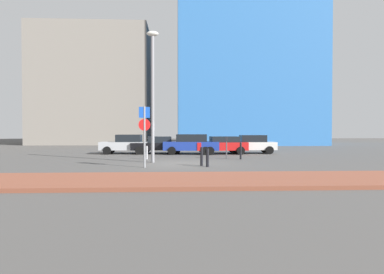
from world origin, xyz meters
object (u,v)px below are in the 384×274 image
Objects in this scene: parked_car_black at (158,145)px; parked_car_blue at (191,144)px; traffic_bollard_far at (207,158)px; traffic_bollard_edge at (147,153)px; parked_car_red at (222,145)px; parking_sign_post at (144,129)px; traffic_bollard_near at (241,151)px; parking_meter at (226,145)px; parked_car_silver at (128,144)px; parked_car_white at (251,144)px; traffic_bollard_mid at (202,156)px; street_lamp at (153,86)px.

parked_car_black is 2.78m from parked_car_blue.
traffic_bollard_far is 1.08× the size of traffic_bollard_edge.
parked_car_red is 4.42× the size of traffic_bollard_far.
parked_car_black is 9.85m from parking_sign_post.
parked_car_black is 1.06× the size of parked_car_red.
traffic_bollard_near is at bearing -43.87° from parked_car_black.
parking_meter is 1.68× the size of traffic_bollard_edge.
parked_car_black is 1.42× the size of parking_sign_post.
traffic_bollard_far reaches higher than traffic_bollard_edge.
parked_car_red is at bearing 85.64° from parking_meter.
parking_meter is at bearing 43.14° from parking_sign_post.
traffic_bollard_near is 6.14m from traffic_bollard_edge.
parking_sign_post is at bearing -178.05° from traffic_bollard_far.
parked_car_black is 7.06m from parking_meter.
parked_car_silver is 0.95× the size of parked_car_blue.
parked_car_white is 4.40× the size of traffic_bollard_far.
parked_car_blue reaches higher than parked_car_white.
traffic_bollard_edge is (-6.13, 0.36, -0.12)m from traffic_bollard_near.
traffic_bollard_near is at bearing 58.27° from traffic_bollard_far.
traffic_bollard_near is (5.70, -5.48, -0.18)m from parked_car_black.
parked_car_red is (7.62, -0.60, -0.03)m from parked_car_silver.
traffic_bollard_edge is at bearing 179.43° from parking_meter.
traffic_bollard_far is at bearing -64.66° from traffic_bollard_mid.
parking_sign_post is 0.40× the size of street_lamp.
parked_car_blue is 1.09× the size of parked_car_red.
traffic_bollard_far is at bearing -110.72° from parking_meter.
traffic_bollard_mid is 0.61m from traffic_bollard_far.
parking_sign_post is 6.81m from parking_meter.
traffic_bollard_far is at bearing -115.42° from parked_car_white.
parked_car_black is 4.43× the size of traffic_bollard_mid.
parked_car_blue is 2.46m from parked_car_red.
parking_sign_post is at bearing -107.07° from parked_car_blue.
street_lamp is 7.04m from traffic_bollard_near.
parked_car_red is 1.34× the size of parking_sign_post.
parking_sign_post is 3.12× the size of traffic_bollard_mid.
parking_sign_post reaches higher than parked_car_white.
parked_car_silver is 1.04× the size of parked_car_white.
parking_sign_post is (-0.10, -9.77, 1.23)m from parked_car_black.
parked_car_silver is at bearing 179.28° from parked_car_white.
parking_sign_post reaches higher than parked_car_black.
traffic_bollard_far is (0.41, -9.02, -0.36)m from parked_car_blue.
parking_sign_post is at bearing -90.60° from parked_car_black.
parked_car_white reaches higher than parked_car_red.
street_lamp reaches higher than parking_meter.
traffic_bollard_mid is at bearing -89.00° from parked_car_blue.
parked_car_blue is at bearing 54.96° from traffic_bollard_edge.
traffic_bollard_edge is (-3.55, 4.55, -0.04)m from traffic_bollard_far.
street_lamp reaches higher than parked_car_white.
parked_car_blue reaches higher than traffic_bollard_edge.
traffic_bollard_near reaches higher than traffic_bollard_edge.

